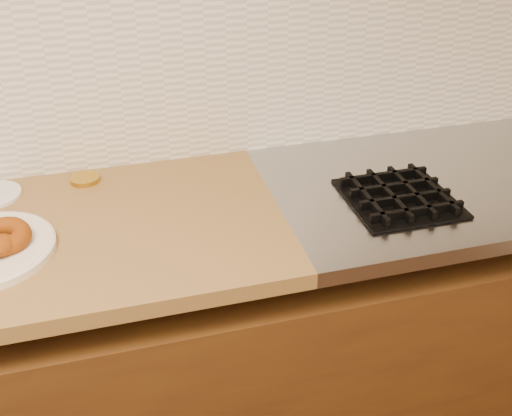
% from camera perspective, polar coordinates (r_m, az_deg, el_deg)
% --- Properties ---
extents(base_cabinet, '(3.60, 0.60, 0.77)m').
position_cam_1_polar(base_cabinet, '(1.77, -14.80, -15.88)').
color(base_cabinet, '#4B2D0F').
rests_on(base_cabinet, floor).
extents(stovetop, '(1.30, 0.62, 0.04)m').
position_cam_1_polar(stovetop, '(1.78, 22.22, 3.00)').
color(stovetop, '#9EA0A5').
rests_on(stovetop, base_cabinet).
extents(backsplash, '(3.60, 0.02, 0.60)m').
position_cam_1_polar(backsplash, '(1.60, -19.32, 12.95)').
color(backsplash, silver).
rests_on(backsplash, wall_back).
extents(ring_donut, '(0.16, 0.16, 0.05)m').
position_cam_1_polar(ring_donut, '(1.40, -22.91, -2.48)').
color(ring_donut, brown).
rests_on(ring_donut, donut_plate).
extents(brass_jar_lid, '(0.09, 0.09, 0.01)m').
position_cam_1_polar(brass_jar_lid, '(1.64, -15.98, 2.68)').
color(brass_jar_lid, gold).
rests_on(brass_jar_lid, butcher_block).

